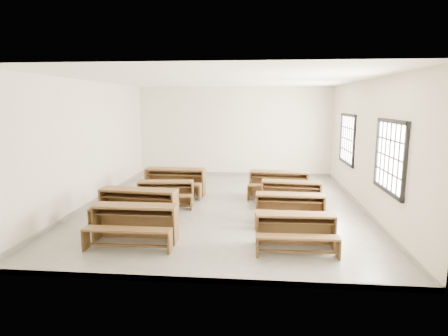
# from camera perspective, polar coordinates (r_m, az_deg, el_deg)

# --- Properties ---
(room) EXTENTS (8.50, 8.50, 3.20)m
(room) POSITION_cam_1_polar(r_m,az_deg,el_deg) (9.41, 0.55, 6.86)
(room) COLOR gray
(room) RESTS_ON ground
(desk_set_0) EXTENTS (1.61, 0.83, 0.72)m
(desk_set_0) POSITION_cam_1_polar(r_m,az_deg,el_deg) (7.41, -13.44, -7.84)
(desk_set_0) COLOR brown
(desk_set_0) RESTS_ON ground
(desk_set_1) EXTENTS (1.80, 1.07, 0.77)m
(desk_set_1) POSITION_cam_1_polar(r_m,az_deg,el_deg) (8.48, -12.97, -5.35)
(desk_set_1) COLOR brown
(desk_set_1) RESTS_ON ground
(desk_set_2) EXTENTS (1.49, 0.88, 0.64)m
(desk_set_2) POSITION_cam_1_polar(r_m,az_deg,el_deg) (9.84, -8.88, -3.54)
(desk_set_2) COLOR brown
(desk_set_2) RESTS_ON ground
(desk_set_3) EXTENTS (1.75, 0.96, 0.77)m
(desk_set_3) POSITION_cam_1_polar(r_m,az_deg,el_deg) (10.92, -7.49, -1.76)
(desk_set_3) COLOR brown
(desk_set_3) RESTS_ON ground
(desk_set_4) EXTENTS (1.45, 0.77, 0.65)m
(desk_set_4) POSITION_cam_1_polar(r_m,az_deg,el_deg) (7.05, 10.81, -9.04)
(desk_set_4) COLOR brown
(desk_set_4) RESTS_ON ground
(desk_set_5) EXTENTS (1.52, 0.82, 0.67)m
(desk_set_5) POSITION_cam_1_polar(r_m,az_deg,el_deg) (8.38, 10.02, -5.84)
(desk_set_5) COLOR brown
(desk_set_5) RESTS_ON ground
(desk_set_6) EXTENTS (1.57, 0.93, 0.68)m
(desk_set_6) POSITION_cam_1_polar(r_m,az_deg,el_deg) (9.71, 10.19, -3.65)
(desk_set_6) COLOR brown
(desk_set_6) RESTS_ON ground
(desk_set_7) EXTENTS (1.71, 1.00, 0.74)m
(desk_set_7) POSITION_cam_1_polar(r_m,az_deg,el_deg) (10.70, 8.31, -2.14)
(desk_set_7) COLOR brown
(desk_set_7) RESTS_ON ground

